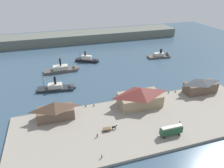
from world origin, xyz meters
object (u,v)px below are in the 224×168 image
Objects in this scene: ferry_shed_east_terminal at (201,86)px; ferry_mid_harbor at (162,56)px; mooring_post_east at (94,105)px; mooring_post_center_west at (86,106)px; mooring_post_center_east at (169,92)px; ferry_outer_harbor at (61,88)px; street_tram at (171,130)px; pedestrian_standing_center at (180,122)px; ferry_approaching_east at (89,60)px; ferry_departing_north at (65,69)px; horse_cart at (109,128)px; pedestrian_near_cart at (97,135)px; mooring_post_west at (176,91)px; ferry_shed_customs_shed at (140,96)px; pedestrian_near_east_shed at (102,156)px; ferry_shed_west_terminal at (55,110)px.

ferry_mid_harbor is (8.68, 55.44, -3.88)m from ferry_shed_east_terminal.
mooring_post_center_west is at bearing 171.66° from mooring_post_east.
ferry_outer_harbor is (-54.19, 22.40, -0.44)m from mooring_post_center_east.
street_tram is at bearing -45.50° from mooring_post_center_west.
ferry_outer_harbor is at bearing 126.87° from street_tram.
pedestrian_standing_center is 85.18m from ferry_approaching_east.
ferry_departing_north reaches higher than street_tram.
mooring_post_center_west is 47.10m from ferry_departing_north.
horse_cart is at bearing 156.38° from street_tram.
ferry_approaching_east reaches higher than mooring_post_center_east.
mooring_post_center_west is at bearing 91.61° from pedestrian_near_cart.
ferry_departing_north reaches higher than mooring_post_center_east.
pedestrian_standing_center is at bearing -114.16° from ferry_mid_harbor.
pedestrian_near_cart reaches higher than mooring_post_center_west.
horse_cart is at bearing -153.61° from mooring_post_center_east.
pedestrian_near_cart is 21.36m from mooring_post_center_west.
mooring_post_east is at bearing -141.36° from ferry_mid_harbor.
mooring_post_center_west is 0.04× the size of ferry_departing_north.
mooring_post_center_west is at bearing 134.50° from street_tram.
ferry_departing_north reaches higher than horse_cart.
mooring_post_center_east is 66.36m from ferry_approaching_east.
pedestrian_standing_center is at bearing -118.77° from mooring_post_west.
ferry_shed_customs_shed is 3.44× the size of horse_cart.
ferry_mid_harbor is at bearing 50.24° from pedestrian_near_east_shed.
mooring_post_center_east is 1.00× the size of mooring_post_west.
ferry_shed_customs_shed is 22.45× the size of mooring_post_center_east.
ferry_approaching_east is (26.62, 63.14, -3.79)m from ferry_shed_west_terminal.
ferry_outer_harbor reaches higher than ferry_approaching_east.
ferry_shed_customs_shed is at bearing -163.76° from mooring_post_center_east.
ferry_departing_north reaches higher than pedestrian_standing_center.
pedestrian_near_cart is 1.98× the size of mooring_post_center_west.
pedestrian_near_east_shed is 1.80× the size of mooring_post_center_west.
mooring_post_center_west is (-3.76, 0.55, 0.00)m from mooring_post_east.
ferry_shed_east_terminal reaches higher than ferry_approaching_east.
ferry_outer_harbor is at bearing 103.81° from pedestrian_near_cart.
street_tram is 9.88× the size of mooring_post_center_west.
mooring_post_center_east is at bearing 26.39° from horse_cart.
ferry_shed_west_terminal is at bearing -179.43° from ferry_shed_east_terminal.
ferry_shed_west_terminal reaches higher than ferry_shed_east_terminal.
ferry_departing_north is at bearing 96.51° from mooring_post_center_west.
pedestrian_near_east_shed is (-35.44, -7.92, 0.02)m from pedestrian_standing_center.
ferry_approaching_east is (-47.42, 62.39, -3.55)m from ferry_shed_east_terminal.
ferry_outer_harbor is at bearing 158.66° from mooring_post_west.
pedestrian_near_cart is at bearing -155.85° from horse_cart.
ferry_shed_east_terminal reaches higher than pedestrian_near_east_shed.
mooring_post_center_east is 0.04× the size of ferry_outer_harbor.
ferry_mid_harbor is (68.37, 72.92, -0.84)m from pedestrian_near_cart.
ferry_mid_harbor is at bearing 62.89° from street_tram.
mooring_post_center_east is (43.45, 21.30, -0.36)m from pedestrian_near_cart.
horse_cart reaches higher than mooring_post_east.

